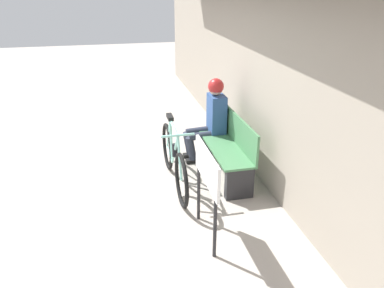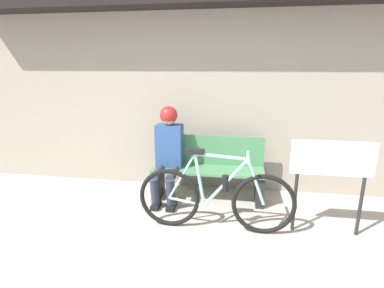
# 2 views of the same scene
# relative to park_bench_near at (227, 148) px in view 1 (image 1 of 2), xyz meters

# --- Properties ---
(ground_plane) EXTENTS (24.00, 24.00, 0.00)m
(ground_plane) POSITION_rel_park_bench_near_xyz_m (-0.01, -2.28, -0.38)
(ground_plane) COLOR #ADA399
(storefront_wall) EXTENTS (12.00, 0.56, 3.20)m
(storefront_wall) POSITION_rel_park_bench_near_xyz_m (-0.01, 0.43, 1.28)
(storefront_wall) COLOR #9E9384
(storefront_wall) RESTS_ON ground_plane
(park_bench_near) EXTENTS (1.45, 0.42, 0.83)m
(park_bench_near) POSITION_rel_park_bench_near_xyz_m (0.00, 0.00, 0.00)
(park_bench_near) COLOR #477F51
(park_bench_near) RESTS_ON ground_plane
(bicycle) EXTENTS (1.68, 0.40, 0.91)m
(bicycle) POSITION_rel_park_bench_near_xyz_m (0.16, -0.78, -0.01)
(bicycle) COLOR black
(bicycle) RESTS_ON ground_plane
(person_seated) EXTENTS (0.34, 0.60, 1.24)m
(person_seated) POSITION_rel_park_bench_near_xyz_m (-0.51, -0.10, 0.33)
(person_seated) COLOR #2D3342
(person_seated) RESTS_ON ground_plane
(signboard) EXTENTS (0.82, 0.04, 1.01)m
(signboard) POSITION_rel_park_bench_near_xyz_m (1.33, -0.66, 0.37)
(signboard) COLOR #232326
(signboard) RESTS_ON ground_plane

